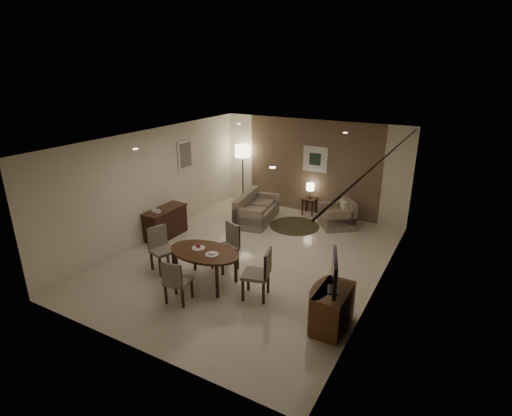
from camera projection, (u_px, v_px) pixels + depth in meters
The scene contains 31 objects.
room_shell at pixel (260, 197), 8.89m from camera, with size 5.50×7.00×2.70m.
taupe_accent at pixel (312, 167), 11.42m from camera, with size 3.96×0.03×2.70m, color #746048.
curtain_wall at pixel (378, 227), 7.34m from camera, with size 0.08×6.70×2.58m, color beige, non-canonical shape.
curtain_rod at pixel (386, 156), 6.89m from camera, with size 0.03×0.03×6.80m, color black.
art_back_frame at pixel (315, 159), 11.26m from camera, with size 0.72×0.03×0.72m, color silver.
art_back_canvas at pixel (315, 159), 11.25m from camera, with size 0.34×0.01×0.34m, color #1D3421.
art_left_frame at pixel (185, 155), 10.62m from camera, with size 0.03×0.60×0.80m, color silver.
art_left_canvas at pixel (186, 155), 10.61m from camera, with size 0.01×0.46×0.64m, color gray.
downlight_nl at pixel (136, 149), 7.27m from camera, with size 0.10×0.10×0.01m, color white.
downlight_nr at pixel (272, 168), 5.98m from camera, with size 0.10×0.10×0.01m, color white.
downlight_fl at pixel (239, 124), 10.22m from camera, with size 0.10×0.10×0.01m, color white.
downlight_fr at pixel (345, 133), 8.94m from camera, with size 0.10×0.10×0.01m, color white.
console_desk at pixel (166, 223), 10.03m from camera, with size 0.48×1.20×0.75m, color #4B2818, non-canonical shape.
telephone at pixel (156, 211), 9.64m from camera, with size 0.20×0.14×0.09m, color white, non-canonical shape.
tv_cabinet at pixel (333, 309), 6.57m from camera, with size 0.48×0.90×0.70m, color brown, non-canonical shape.
flat_tv at pixel (334, 273), 6.35m from camera, with size 0.06×0.88×0.60m, color black, non-canonical shape.
dining_table at pixel (205, 267), 7.91m from camera, with size 1.49×0.93×0.70m, color #4B2818, non-canonical shape.
chair_near at pixel (178, 280), 7.27m from camera, with size 0.42×0.42×0.87m, color gray, non-canonical shape.
chair_far at pixel (224, 248), 8.41m from camera, with size 0.48×0.48×0.99m, color gray, non-canonical shape.
chair_left at pixel (163, 250), 8.35m from camera, with size 0.46×0.46×0.95m, color gray, non-canonical shape.
chair_right at pixel (256, 274), 7.38m from camera, with size 0.47×0.47×0.98m, color gray, non-canonical shape.
plate_a at pixel (198, 248), 7.91m from camera, with size 0.26×0.26×0.02m, color white.
plate_b at pixel (212, 254), 7.64m from camera, with size 0.26×0.26×0.02m, color white.
fruit_apple at pixel (198, 246), 7.89m from camera, with size 0.09×0.09×0.09m, color maroon.
napkin at pixel (212, 253), 7.64m from camera, with size 0.12×0.08×0.03m, color white.
round_rug at pixel (295, 226), 10.81m from camera, with size 1.34×1.34×0.01m, color #3A3620.
sofa at pixel (257, 208), 11.02m from camera, with size 0.82×1.63×0.77m, color gray, non-canonical shape.
armchair at pixel (337, 214), 10.64m from camera, with size 0.84×0.80×0.75m, color gray, non-canonical shape.
side_table at pixel (309, 206), 11.57m from camera, with size 0.38×0.38×0.49m, color black, non-canonical shape.
table_lamp at pixel (310, 190), 11.40m from camera, with size 0.22×0.22×0.50m, color #FFEAC1, non-canonical shape.
floor_lamp at pixel (243, 174), 12.34m from camera, with size 0.46×0.46×1.82m, color #FFE5B7, non-canonical shape.
Camera 1 is at (4.03, -7.01, 4.17)m, focal length 28.00 mm.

